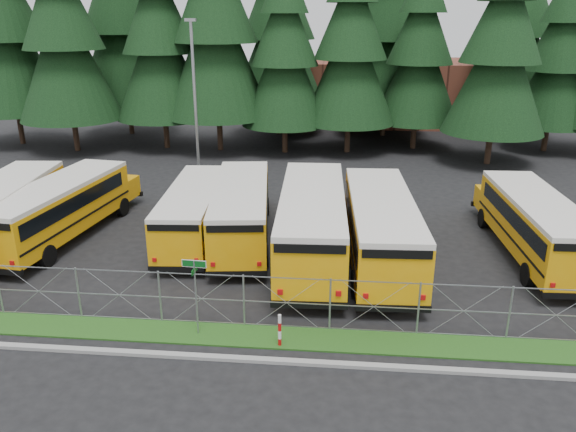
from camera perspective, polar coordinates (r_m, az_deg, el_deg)
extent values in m
plane|color=black|center=(21.06, -1.24, -9.82)|extent=(120.00, 120.00, 0.00)
cube|color=gray|center=(18.42, -2.39, -14.43)|extent=(50.00, 0.25, 0.12)
cube|color=#194012|center=(19.59, -1.83, -12.20)|extent=(50.00, 1.40, 0.06)
cube|color=brown|center=(58.75, 9.35, 12.40)|extent=(22.00, 10.00, 6.00)
cylinder|color=#92959A|center=(19.34, -9.31, -8.25)|extent=(0.06, 0.06, 2.80)
cube|color=#0B5118|center=(18.77, -9.53, -4.81)|extent=(0.80, 0.08, 0.22)
cube|color=white|center=(18.77, -9.53, -4.81)|extent=(0.84, 0.08, 0.26)
cube|color=#0B5118|center=(18.88, -9.49, -5.47)|extent=(0.06, 0.55, 0.18)
cylinder|color=#B20C0C|center=(18.85, -0.85, -11.58)|extent=(0.11, 0.11, 1.20)
cylinder|color=#92959A|center=(37.24, -9.41, 11.26)|extent=(0.20, 0.20, 10.00)
cube|color=#92959A|center=(36.84, -9.87, 19.04)|extent=(0.70, 0.35, 0.18)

